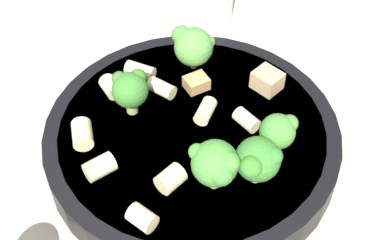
{
  "coord_description": "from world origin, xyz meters",
  "views": [
    {
      "loc": [
        -0.3,
        -0.08,
        0.37
      ],
      "look_at": [
        0.0,
        0.0,
        0.04
      ],
      "focal_mm": 50.0,
      "sensor_mm": 36.0,
      "label": 1
    }
  ],
  "objects": [
    {
      "name": "rigatoni_1",
      "position": [
        0.05,
        0.06,
        0.04
      ],
      "size": [
        0.02,
        0.03,
        0.01
      ],
      "primitive_type": "cylinder",
      "rotation": [
        1.57,
        0.0,
        2.98
      ],
      "color": "beige",
      "rests_on": "pasta_bowl"
    },
    {
      "name": "ground_plane",
      "position": [
        0.0,
        0.0,
        0.0
      ],
      "size": [
        2.0,
        2.0,
        0.0
      ],
      "primitive_type": "plane",
      "color": "#BCB29E"
    },
    {
      "name": "rigatoni_0",
      "position": [
        -0.1,
        0.01,
        0.04
      ],
      "size": [
        0.02,
        0.02,
        0.02
      ],
      "primitive_type": "cylinder",
      "rotation": [
        1.57,
        0.0,
        2.74
      ],
      "color": "beige",
      "rests_on": "pasta_bowl"
    },
    {
      "name": "rigatoni_2",
      "position": [
        -0.07,
        0.06,
        0.04
      ],
      "size": [
        0.03,
        0.03,
        0.02
      ],
      "primitive_type": "cylinder",
      "rotation": [
        1.57,
        0.0,
        0.89
      ],
      "color": "beige",
      "rests_on": "pasta_bowl"
    },
    {
      "name": "broccoli_floret_0",
      "position": [
        0.01,
        0.06,
        0.06
      ],
      "size": [
        0.03,
        0.03,
        0.04
      ],
      "color": "#93B766",
      "rests_on": "pasta_bowl"
    },
    {
      "name": "rigatoni_6",
      "position": [
        0.02,
        -0.01,
        0.04
      ],
      "size": [
        0.03,
        0.02,
        0.01
      ],
      "primitive_type": "cylinder",
      "rotation": [
        1.57,
        0.0,
        1.47
      ],
      "color": "beige",
      "rests_on": "pasta_bowl"
    },
    {
      "name": "rigatoni_8",
      "position": [
        -0.04,
        0.08,
        0.04
      ],
      "size": [
        0.03,
        0.03,
        0.02
      ],
      "primitive_type": "cylinder",
      "rotation": [
        1.57,
        0.0,
        2.06
      ],
      "color": "beige",
      "rests_on": "pasta_bowl"
    },
    {
      "name": "rigatoni_4",
      "position": [
        0.02,
        0.08,
        0.04
      ],
      "size": [
        0.03,
        0.03,
        0.02
      ],
      "primitive_type": "cylinder",
      "rotation": [
        1.57,
        0.0,
        2.38
      ],
      "color": "beige",
      "rests_on": "pasta_bowl"
    },
    {
      "name": "broccoli_floret_4",
      "position": [
        -0.04,
        -0.06,
        0.06
      ],
      "size": [
        0.04,
        0.04,
        0.04
      ],
      "color": "#9EC175",
      "rests_on": "pasta_bowl"
    },
    {
      "name": "broccoli_floret_3",
      "position": [
        0.08,
        0.02,
        0.06
      ],
      "size": [
        0.04,
        0.04,
        0.04
      ],
      "color": "#93B766",
      "rests_on": "pasta_bowl"
    },
    {
      "name": "broccoli_floret_1",
      "position": [
        -0.05,
        -0.03,
        0.06
      ],
      "size": [
        0.04,
        0.04,
        0.05
      ],
      "color": "#84AD60",
      "rests_on": "pasta_bowl"
    },
    {
      "name": "rigatoni_7",
      "position": [
        0.02,
        -0.04,
        0.04
      ],
      "size": [
        0.02,
        0.03,
        0.01
      ],
      "primitive_type": "cylinder",
      "rotation": [
        1.57,
        0.0,
        2.53
      ],
      "color": "beige",
      "rests_on": "pasta_bowl"
    },
    {
      "name": "chicken_chunk_0",
      "position": [
        0.05,
        0.01,
        0.04
      ],
      "size": [
        0.03,
        0.03,
        0.01
      ],
      "primitive_type": "cube",
      "rotation": [
        0.0,
        0.0,
        2.35
      ],
      "color": "tan",
      "rests_on": "pasta_bowl"
    },
    {
      "name": "chicken_chunk_1",
      "position": [
        0.07,
        -0.05,
        0.04
      ],
      "size": [
        0.03,
        0.03,
        0.02
      ],
      "primitive_type": "cube",
      "rotation": [
        0.0,
        0.0,
        1.06
      ],
      "color": "tan",
      "rests_on": "pasta_bowl"
    },
    {
      "name": "rigatoni_3",
      "position": [
        -0.06,
        0.0,
        0.04
      ],
      "size": [
        0.03,
        0.02,
        0.02
      ],
      "primitive_type": "cylinder",
      "rotation": [
        1.57,
        0.0,
        1.08
      ],
      "color": "beige",
      "rests_on": "pasta_bowl"
    },
    {
      "name": "rigatoni_5",
      "position": [
        0.03,
        0.04,
        0.04
      ],
      "size": [
        0.02,
        0.03,
        0.01
      ],
      "primitive_type": "cylinder",
      "rotation": [
        1.57,
        0.0,
        2.8
      ],
      "color": "beige",
      "rests_on": "pasta_bowl"
    },
    {
      "name": "pasta_bowl",
      "position": [
        0.0,
        0.0,
        0.02
      ],
      "size": [
        0.26,
        0.26,
        0.03
      ],
      "color": "black",
      "rests_on": "ground_plane"
    },
    {
      "name": "broccoli_floret_2",
      "position": [
        -0.01,
        -0.07,
        0.06
      ],
      "size": [
        0.03,
        0.03,
        0.04
      ],
      "color": "#84AD60",
      "rests_on": "pasta_bowl"
    }
  ]
}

